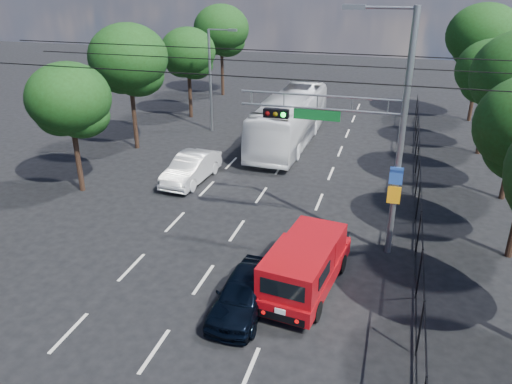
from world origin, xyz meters
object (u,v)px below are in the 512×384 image
at_px(signal_mast, 369,126).
at_px(white_van, 191,168).
at_px(navy_hatchback, 244,293).
at_px(red_pickup, 306,264).
at_px(white_bus, 290,119).

relative_size(signal_mast, white_van, 2.07).
relative_size(signal_mast, navy_hatchback, 2.37).
height_order(red_pickup, white_van, red_pickup).
relative_size(red_pickup, white_van, 1.21).
bearing_deg(navy_hatchback, white_van, 122.95).
height_order(signal_mast, navy_hatchback, signal_mast).
bearing_deg(signal_mast, navy_hatchback, -121.75).
relative_size(signal_mast, white_bus, 0.81).
xyz_separation_m(white_bus, white_van, (-3.67, -7.98, -0.88)).
distance_m(navy_hatchback, white_van, 11.81).
distance_m(red_pickup, white_bus, 16.88).
height_order(navy_hatchback, white_van, white_van).
bearing_deg(white_bus, signal_mast, -64.32).
relative_size(signal_mast, red_pickup, 1.71).
bearing_deg(signal_mast, white_van, 153.24).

